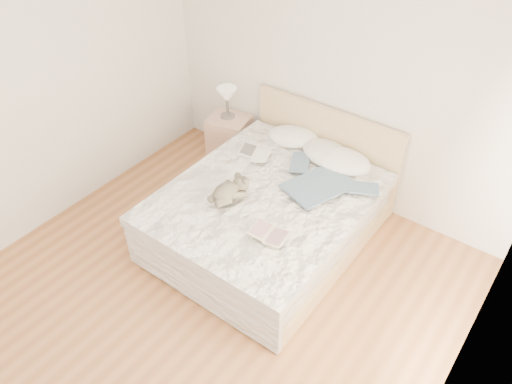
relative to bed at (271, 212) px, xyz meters
The scene contains 15 objects.
floor 1.23m from the bed, 90.00° to the right, with size 4.00×4.50×0.00m, color brown.
wall_back 1.49m from the bed, 90.00° to the left, with size 4.00×0.02×2.70m, color silver.
wall_left 2.55m from the bed, 149.21° to the right, with size 0.02×4.50×2.70m, color silver.
wall_right 2.55m from the bed, 30.79° to the right, with size 0.02×4.50×2.70m, color silver.
window 2.46m from the bed, 24.16° to the right, with size 0.02×1.30×1.10m, color white.
bed is the anchor object (origin of this frame).
nightstand 1.42m from the bed, 145.51° to the left, with size 0.45×0.40×0.56m, color tan.
table_lamp 1.55m from the bed, 145.64° to the left, with size 0.29×0.29×0.37m.
pillow_left 0.94m from the bed, 110.46° to the left, with size 0.54×0.38×0.16m, color white.
pillow_middle 0.84m from the bed, 79.22° to the left, with size 0.58×0.40×0.17m, color white.
pillow_right 0.88m from the bed, 66.12° to the left, with size 0.59×0.41×0.18m, color white.
blouse 0.55m from the bed, 39.50° to the left, with size 0.67×0.72×0.03m, color #395066, non-canonical shape.
photo_book 0.65m from the bed, 143.31° to the left, with size 0.34×0.23×0.03m, color white.
childrens_book 0.71m from the bed, 56.97° to the right, with size 0.34×0.23×0.02m, color beige.
teddy_bear 0.57m from the bed, 119.57° to the right, with size 0.25×0.35×0.19m, color brown, non-canonical shape.
Camera 1 is at (2.05, -1.81, 3.55)m, focal length 35.00 mm.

